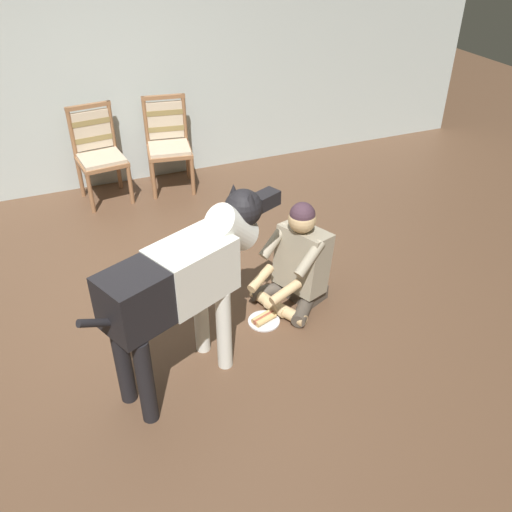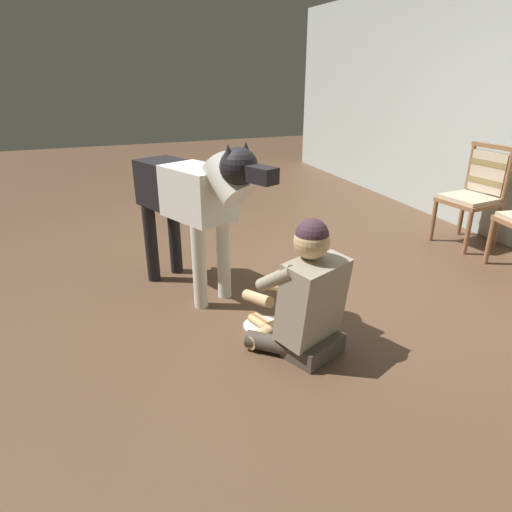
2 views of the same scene
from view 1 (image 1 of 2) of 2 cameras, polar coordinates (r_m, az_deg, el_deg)
name	(u,v)px [view 1 (image 1 of 2)]	position (r m, az deg, el deg)	size (l,w,h in m)	color
ground_plane	(168,319)	(4.28, -9.20, -6.59)	(15.88, 15.88, 0.00)	brown
back_wall	(91,65)	(6.05, -16.94, 18.67)	(9.17, 0.10, 2.60)	#B1BBB7
dining_chair_left_of_pair	(98,149)	(5.94, -16.28, 10.72)	(0.51, 0.51, 0.98)	#8E603E
dining_chair_right_of_pair	(168,139)	(6.04, -9.25, 12.03)	(0.53, 0.53, 0.98)	#8E603E
person_sitting_on_floor	(298,263)	(4.21, 4.43, -0.73)	(0.70, 0.62, 0.87)	#4B4238
large_dog	(185,279)	(3.34, -7.44, -2.37)	(1.44, 0.74, 1.22)	silver
hot_dog_on_plate	(264,319)	(4.19, 0.84, -6.65)	(0.25, 0.25, 0.06)	silver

